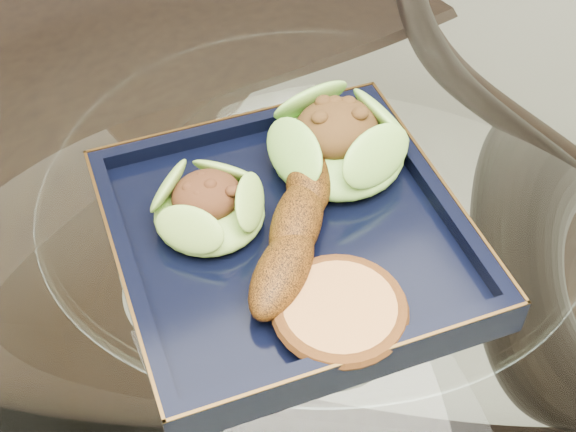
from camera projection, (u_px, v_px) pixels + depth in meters
name	position (u px, v px, depth m)	size (l,w,h in m)	color
dining_table	(307.00, 340.00, 0.79)	(1.13, 1.13, 0.77)	white
dining_chair	(187.00, 55.00, 1.21)	(0.47, 0.47, 0.96)	black
navy_plate	(288.00, 241.00, 0.64)	(0.27, 0.27, 0.02)	black
lettuce_wrap_left	(209.00, 209.00, 0.63)	(0.09, 0.09, 0.03)	#578E29
lettuce_wrap_right	(338.00, 145.00, 0.67)	(0.11, 0.11, 0.04)	#5E9C2D
roasted_plantain	(297.00, 222.00, 0.62)	(0.18, 0.04, 0.03)	#5D3109
crumb_patty	(340.00, 312.00, 0.57)	(0.09, 0.09, 0.02)	#CA8843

